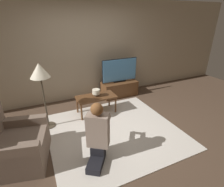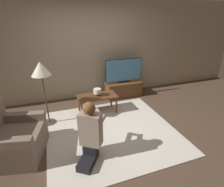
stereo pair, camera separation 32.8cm
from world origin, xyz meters
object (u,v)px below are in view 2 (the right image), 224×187
armchair (13,140)px  person_kneeling (90,132)px  tv (124,71)px  floor_lamp (41,73)px  coffee_table (97,98)px  table_lamp (97,92)px

armchair → person_kneeling: 1.31m
tv → floor_lamp: (-2.10, -0.81, 0.39)m
person_kneeling → armchair: bearing=12.9°
coffee_table → floor_lamp: bearing=-174.1°
coffee_table → tv: bearing=35.6°
tv → floor_lamp: floor_lamp is taller
coffee_table → armchair: (-1.68, -0.94, -0.09)m
table_lamp → person_kneeling: bearing=-109.0°
tv → person_kneeling: 2.57m
person_kneeling → table_lamp: person_kneeling is taller
armchair → person_kneeling: bearing=-98.8°
tv → floor_lamp: 2.28m
coffee_table → floor_lamp: size_ratio=0.67×
armchair → person_kneeling: (1.20, -0.48, 0.21)m
person_kneeling → table_lamp: bearing=-74.5°
tv → table_lamp: bearing=-144.5°
floor_lamp → armchair: bearing=-123.9°
floor_lamp → armchair: 1.31m
coffee_table → table_lamp: size_ratio=5.10×
armchair → table_lamp: size_ratio=5.72×
tv → armchair: bearing=-148.3°
floor_lamp → coffee_table: bearing=5.9°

